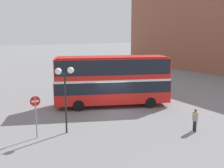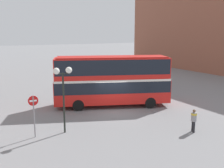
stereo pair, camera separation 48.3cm
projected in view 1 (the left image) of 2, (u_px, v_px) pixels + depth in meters
name	position (u px, v px, depth m)	size (l,w,h in m)	color
ground_plane	(115.00, 112.00, 22.24)	(240.00, 240.00, 0.00)	slate
building_row_right	(219.00, 24.00, 45.10)	(9.79, 39.28, 15.93)	#935642
double_decker_bus	(112.00, 78.00, 23.56)	(10.46, 6.28, 4.53)	red
pedestrian_foreground	(195.00, 118.00, 17.69)	(0.52, 0.52, 1.58)	#232328
street_lamp_twin_globe	(65.00, 80.00, 16.91)	(1.27, 0.43, 4.43)	black
no_entry_sign	(36.00, 110.00, 16.42)	(0.65, 0.08, 2.75)	gray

